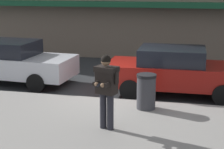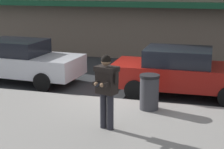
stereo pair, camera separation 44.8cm
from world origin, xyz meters
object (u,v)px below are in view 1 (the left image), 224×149
object	(u,v)px
man_texting_on_phone	(106,84)
trash_bin	(146,91)
parked_sedan_mid	(176,71)
parked_sedan_near	(11,61)

from	to	relation	value
man_texting_on_phone	trash_bin	bearing A→B (deg)	67.06
parked_sedan_mid	trash_bin	xyz separation A→B (m)	(-0.69, -2.03, -0.16)
parked_sedan_mid	trash_bin	distance (m)	2.14
man_texting_on_phone	trash_bin	size ratio (longest dim) A/B	1.84
parked_sedan_mid	trash_bin	bearing A→B (deg)	-108.73
parked_sedan_near	parked_sedan_mid	distance (m)	5.90
parked_sedan_mid	parked_sedan_near	bearing A→B (deg)	178.44
man_texting_on_phone	trash_bin	world-z (taller)	man_texting_on_phone
parked_sedan_mid	man_texting_on_phone	distance (m)	4.00
man_texting_on_phone	trash_bin	distance (m)	1.94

